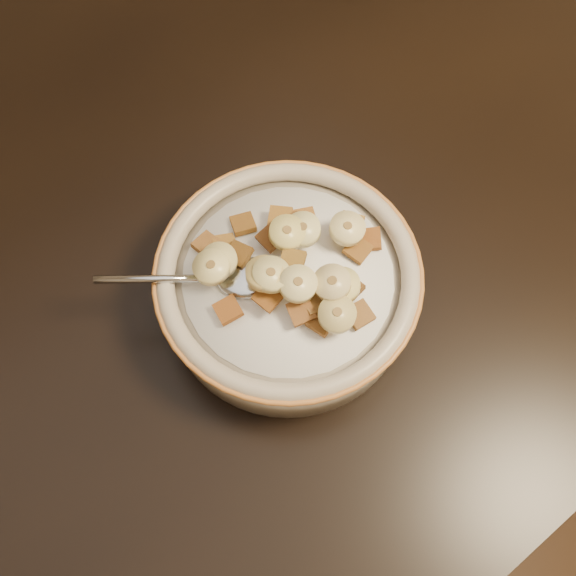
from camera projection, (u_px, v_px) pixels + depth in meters
floor at (219, 415)px, 1.36m from camera, size 4.00×4.50×0.10m
table at (144, 232)px, 0.66m from camera, size 1.41×0.91×0.04m
cereal_bowl at (288, 290)px, 0.58m from camera, size 0.22×0.22×0.05m
milk at (288, 277)px, 0.55m from camera, size 0.18×0.18×0.00m
spoon at (247, 278)px, 0.55m from camera, size 0.07×0.06×0.01m
cereal_square_0 at (315, 304)px, 0.53m from camera, size 0.02×0.02×0.01m
cereal_square_1 at (280, 218)px, 0.56m from camera, size 0.03×0.03×0.01m
cereal_square_2 at (301, 311)px, 0.52m from camera, size 0.03×0.03×0.01m
cereal_square_3 at (238, 254)px, 0.55m from camera, size 0.03×0.03×0.01m
cereal_square_4 at (358, 249)px, 0.56m from camera, size 0.02×0.03×0.01m
cereal_square_5 at (351, 224)px, 0.57m from camera, size 0.03×0.03×0.01m
cereal_square_6 at (225, 245)px, 0.56m from camera, size 0.03×0.03×0.01m
cereal_square_7 at (359, 315)px, 0.53m from camera, size 0.02×0.02×0.01m
cereal_square_8 at (292, 231)px, 0.56m from camera, size 0.02×0.02×0.01m
cereal_square_9 at (369, 239)px, 0.56m from camera, size 0.03×0.03×0.01m
cereal_square_10 at (304, 220)px, 0.57m from camera, size 0.03×0.03×0.01m
cereal_square_11 at (322, 321)px, 0.52m from camera, size 0.02×0.03×0.01m
cereal_square_12 at (207, 245)px, 0.56m from camera, size 0.02×0.02×0.01m
cereal_square_13 at (288, 224)px, 0.56m from camera, size 0.03×0.03×0.01m
cereal_square_14 at (271, 237)px, 0.55m from camera, size 0.02×0.02×0.01m
cereal_square_15 at (292, 261)px, 0.53m from camera, size 0.03×0.03×0.01m
cereal_square_16 at (228, 310)px, 0.53m from camera, size 0.02×0.02×0.01m
cereal_square_17 at (243, 224)px, 0.57m from camera, size 0.03×0.03×0.01m
cereal_square_18 at (349, 288)px, 0.54m from camera, size 0.02×0.02×0.01m
cereal_square_19 at (268, 297)px, 0.53m from camera, size 0.02×0.02×0.01m
banana_slice_0 at (287, 233)px, 0.54m from camera, size 0.04×0.04×0.01m
banana_slice_1 at (264, 274)px, 0.52m from camera, size 0.04×0.04×0.01m
banana_slice_2 at (211, 267)px, 0.53m from camera, size 0.03×0.03×0.02m
banana_slice_3 at (342, 285)px, 0.53m from camera, size 0.04×0.04×0.01m
banana_slice_4 at (271, 275)px, 0.52m from camera, size 0.04×0.04×0.02m
banana_slice_5 at (337, 314)px, 0.51m from camera, size 0.03×0.03×0.01m
banana_slice_6 at (219, 261)px, 0.54m from camera, size 0.04×0.04×0.01m
banana_slice_7 at (298, 284)px, 0.51m from camera, size 0.04×0.04×0.01m
banana_slice_8 at (332, 283)px, 0.52m from camera, size 0.04×0.04×0.02m
banana_slice_9 at (303, 230)px, 0.54m from camera, size 0.04×0.04×0.01m
banana_slice_10 at (347, 228)px, 0.55m from camera, size 0.04×0.04×0.01m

